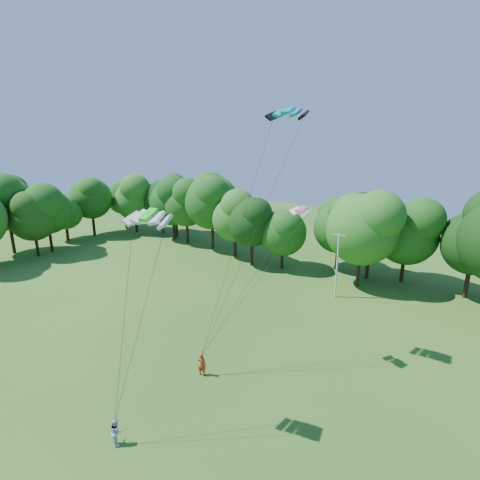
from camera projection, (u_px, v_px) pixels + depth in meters
The scene contains 9 objects.
utility_pole at pixel (337, 265), 41.02m from camera, with size 1.47×0.32×7.39m.
kite_flyer_left at pixel (202, 364), 28.13m from camera, with size 0.67×0.44×1.84m, color #A82F15.
kite_flyer_right at pixel (116, 431), 21.87m from camera, with size 0.82×0.64×1.68m, color #9AB0D5.
kite_teal at pixel (288, 110), 26.49m from camera, with size 3.03×1.54×0.59m.
kite_green at pixel (148, 215), 20.04m from camera, with size 2.80×1.74×0.55m.
kite_pink at pixel (301, 209), 27.19m from camera, with size 1.92×1.38×0.38m.
tree_back_west at pixel (172, 195), 63.53m from camera, with size 8.55×8.55×12.44m.
tree_back_center at pixel (372, 224), 45.69m from camera, with size 7.84×7.84×11.40m.
tree_flank_west at pixel (32, 212), 54.56m from camera, with size 7.43×7.43×10.81m.
Camera 1 is at (15.00, -8.20, 17.54)m, focal length 28.00 mm.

